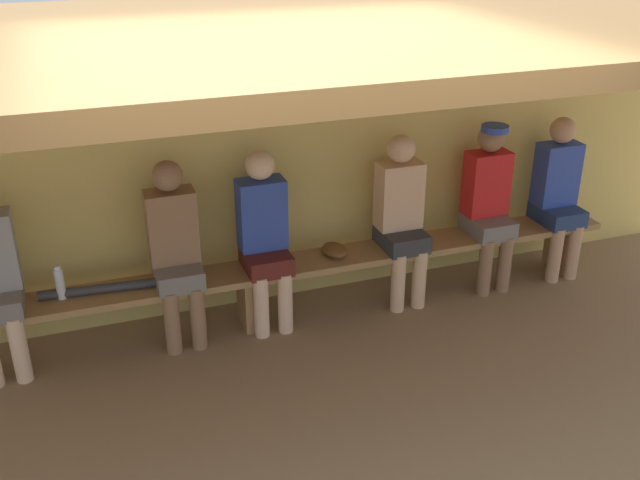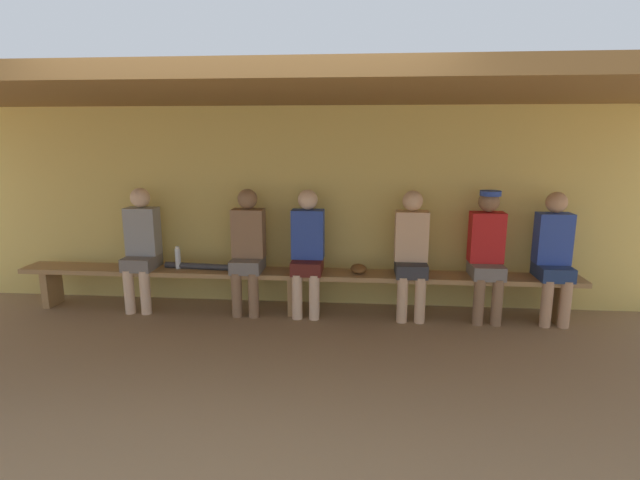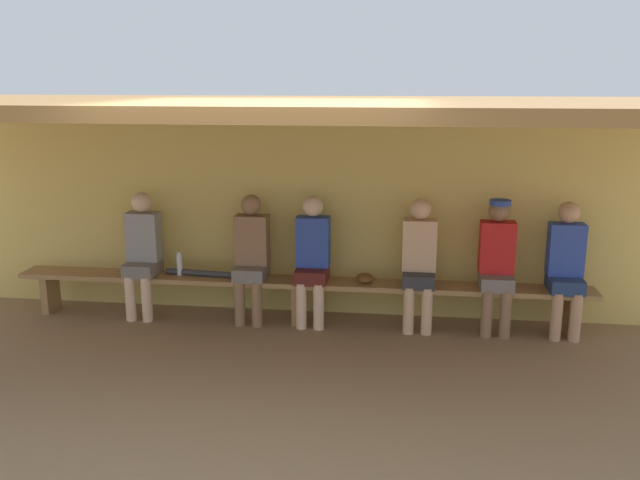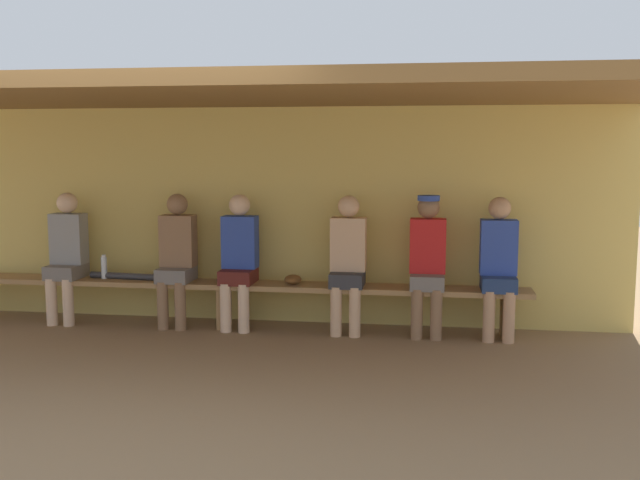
{
  "view_description": "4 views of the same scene",
  "coord_description": "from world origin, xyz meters",
  "px_view_note": "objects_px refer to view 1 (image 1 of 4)",
  "views": [
    {
      "loc": [
        -1.08,
        -3.11,
        2.93
      ],
      "look_at": [
        0.46,
        1.2,
        0.79
      ],
      "focal_mm": 41.3,
      "sensor_mm": 36.0,
      "label": 1
    },
    {
      "loc": [
        0.74,
        -3.5,
        1.89
      ],
      "look_at": [
        0.31,
        1.39,
        0.85
      ],
      "focal_mm": 27.74,
      "sensor_mm": 36.0,
      "label": 2
    },
    {
      "loc": [
        1.11,
        -5.16,
        2.51
      ],
      "look_at": [
        0.29,
        1.13,
        0.99
      ],
      "focal_mm": 38.35,
      "sensor_mm": 36.0,
      "label": 3
    },
    {
      "loc": [
        2.02,
        -5.41,
        1.8
      ],
      "look_at": [
        1.0,
        1.39,
        0.92
      ],
      "focal_mm": 41.08,
      "sensor_mm": 36.0,
      "label": 4
    }
  ],
  "objects_px": {
    "bench": "(245,279)",
    "player_near_post": "(401,214)",
    "player_shirtless_tan": "(175,247)",
    "baseball_bat": "(107,288)",
    "player_rightmost": "(264,234)",
    "player_in_white": "(489,199)",
    "water_bottle_orange": "(60,283)",
    "baseball_glove_worn": "(334,250)",
    "player_leftmost": "(559,191)"
  },
  "relations": [
    {
      "from": "player_near_post",
      "to": "water_bottle_orange",
      "type": "xyz_separation_m",
      "value": [
        -2.51,
        0.01,
        -0.15
      ]
    },
    {
      "from": "player_near_post",
      "to": "baseball_bat",
      "type": "xyz_separation_m",
      "value": [
        -2.22,
        -0.0,
        -0.24
      ]
    },
    {
      "from": "baseball_bat",
      "to": "player_leftmost",
      "type": "bearing_deg",
      "value": 5.08
    },
    {
      "from": "bench",
      "to": "player_leftmost",
      "type": "height_order",
      "value": "player_leftmost"
    },
    {
      "from": "player_rightmost",
      "to": "player_in_white",
      "type": "distance_m",
      "value": 1.85
    },
    {
      "from": "player_in_white",
      "to": "baseball_glove_worn",
      "type": "bearing_deg",
      "value": 179.69
    },
    {
      "from": "player_rightmost",
      "to": "baseball_bat",
      "type": "xyz_separation_m",
      "value": [
        -1.13,
        -0.0,
        -0.24
      ]
    },
    {
      "from": "player_rightmost",
      "to": "baseball_bat",
      "type": "bearing_deg",
      "value": -179.84
    },
    {
      "from": "baseball_glove_worn",
      "to": "baseball_bat",
      "type": "height_order",
      "value": "baseball_glove_worn"
    },
    {
      "from": "player_leftmost",
      "to": "player_in_white",
      "type": "bearing_deg",
      "value": 179.96
    },
    {
      "from": "player_rightmost",
      "to": "baseball_glove_worn",
      "type": "relative_size",
      "value": 5.56
    },
    {
      "from": "player_rightmost",
      "to": "player_leftmost",
      "type": "distance_m",
      "value": 2.51
    },
    {
      "from": "water_bottle_orange",
      "to": "player_shirtless_tan",
      "type": "bearing_deg",
      "value": -0.91
    },
    {
      "from": "baseball_bat",
      "to": "player_rightmost",
      "type": "bearing_deg",
      "value": 5.18
    },
    {
      "from": "bench",
      "to": "player_in_white",
      "type": "distance_m",
      "value": 2.04
    },
    {
      "from": "player_shirtless_tan",
      "to": "baseball_bat",
      "type": "distance_m",
      "value": 0.54
    },
    {
      "from": "bench",
      "to": "player_in_white",
      "type": "height_order",
      "value": "player_in_white"
    },
    {
      "from": "bench",
      "to": "player_near_post",
      "type": "height_order",
      "value": "player_near_post"
    },
    {
      "from": "water_bottle_orange",
      "to": "player_in_white",
      "type": "bearing_deg",
      "value": -0.21
    },
    {
      "from": "player_rightmost",
      "to": "baseball_bat",
      "type": "height_order",
      "value": "player_rightmost"
    },
    {
      "from": "baseball_bat",
      "to": "player_shirtless_tan",
      "type": "bearing_deg",
      "value": 5.39
    },
    {
      "from": "player_near_post",
      "to": "water_bottle_orange",
      "type": "bearing_deg",
      "value": 179.72
    },
    {
      "from": "player_shirtless_tan",
      "to": "player_in_white",
      "type": "bearing_deg",
      "value": 0.01
    },
    {
      "from": "water_bottle_orange",
      "to": "player_rightmost",
      "type": "bearing_deg",
      "value": -0.5
    },
    {
      "from": "player_in_white",
      "to": "baseball_glove_worn",
      "type": "distance_m",
      "value": 1.33
    },
    {
      "from": "player_shirtless_tan",
      "to": "water_bottle_orange",
      "type": "height_order",
      "value": "player_shirtless_tan"
    },
    {
      "from": "player_rightmost",
      "to": "player_in_white",
      "type": "relative_size",
      "value": 0.99
    },
    {
      "from": "baseball_glove_worn",
      "to": "baseball_bat",
      "type": "xyz_separation_m",
      "value": [
        -1.68,
        -0.01,
        -0.01
      ]
    },
    {
      "from": "player_leftmost",
      "to": "bench",
      "type": "bearing_deg",
      "value": -179.93
    },
    {
      "from": "player_near_post",
      "to": "baseball_bat",
      "type": "height_order",
      "value": "player_near_post"
    },
    {
      "from": "player_leftmost",
      "to": "baseball_bat",
      "type": "height_order",
      "value": "player_leftmost"
    },
    {
      "from": "player_in_white",
      "to": "water_bottle_orange",
      "type": "bearing_deg",
      "value": 179.79
    },
    {
      "from": "player_rightmost",
      "to": "player_leftmost",
      "type": "height_order",
      "value": "same"
    },
    {
      "from": "player_in_white",
      "to": "baseball_glove_worn",
      "type": "xyz_separation_m",
      "value": [
        -1.31,
        0.01,
        -0.24
      ]
    },
    {
      "from": "player_rightmost",
      "to": "baseball_glove_worn",
      "type": "height_order",
      "value": "player_rightmost"
    },
    {
      "from": "player_in_white",
      "to": "player_shirtless_tan",
      "type": "bearing_deg",
      "value": -179.99
    },
    {
      "from": "player_shirtless_tan",
      "to": "water_bottle_orange",
      "type": "distance_m",
      "value": 0.8
    },
    {
      "from": "player_rightmost",
      "to": "player_in_white",
      "type": "xyz_separation_m",
      "value": [
        1.85,
        0.0,
        0.02
      ]
    },
    {
      "from": "bench",
      "to": "baseball_bat",
      "type": "height_order",
      "value": "baseball_bat"
    },
    {
      "from": "player_in_white",
      "to": "player_rightmost",
      "type": "bearing_deg",
      "value": -179.98
    },
    {
      "from": "player_shirtless_tan",
      "to": "player_leftmost",
      "type": "bearing_deg",
      "value": 0.0
    },
    {
      "from": "bench",
      "to": "water_bottle_orange",
      "type": "xyz_separation_m",
      "value": [
        -1.27,
        0.02,
        0.19
      ]
    },
    {
      "from": "baseball_bat",
      "to": "water_bottle_orange",
      "type": "bearing_deg",
      "value": -177.98
    },
    {
      "from": "player_in_white",
      "to": "water_bottle_orange",
      "type": "xyz_separation_m",
      "value": [
        -3.28,
        0.01,
        -0.17
      ]
    },
    {
      "from": "bench",
      "to": "player_shirtless_tan",
      "type": "height_order",
      "value": "player_shirtless_tan"
    },
    {
      "from": "bench",
      "to": "player_rightmost",
      "type": "bearing_deg",
      "value": 1.12
    },
    {
      "from": "water_bottle_orange",
      "to": "baseball_glove_worn",
      "type": "relative_size",
      "value": 1.03
    },
    {
      "from": "water_bottle_orange",
      "to": "baseball_bat",
      "type": "distance_m",
      "value": 0.31
    },
    {
      "from": "player_near_post",
      "to": "baseball_glove_worn",
      "type": "relative_size",
      "value": 5.56
    },
    {
      "from": "bench",
      "to": "player_in_white",
      "type": "bearing_deg",
      "value": 0.1
    }
  ]
}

